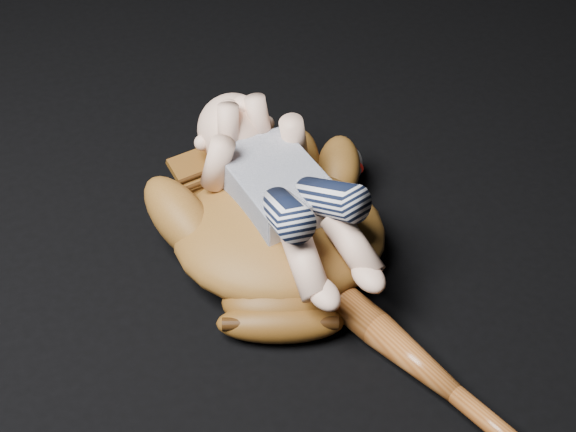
{
  "coord_description": "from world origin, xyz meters",
  "views": [
    {
      "loc": [
        -0.2,
        -0.84,
        0.86
      ],
      "look_at": [
        0.1,
        0.02,
        0.07
      ],
      "focal_mm": 55.0,
      "sensor_mm": 36.0,
      "label": 1
    }
  ],
  "objects": [
    {
      "name": "baseball_glove",
      "position": [
        0.09,
        0.01,
        0.06
      ],
      "size": [
        0.47,
        0.51,
        0.13
      ],
      "primitive_type": null,
      "rotation": [
        0.0,
        0.0,
        -0.32
      ],
      "color": "brown",
      "rests_on": "ground"
    },
    {
      "name": "baseball",
      "position": [
        0.23,
        0.15,
        0.03
      ],
      "size": [
        0.08,
        0.08,
        0.07
      ],
      "primitive_type": "sphere",
      "rotation": [
        0.0,
        0.0,
        -0.29
      ],
      "color": "silver",
      "rests_on": "ground"
    },
    {
      "name": "newborn_baby",
      "position": [
        0.1,
        0.01,
        0.13
      ],
      "size": [
        0.24,
        0.42,
        0.16
      ],
      "primitive_type": null,
      "rotation": [
        0.0,
        0.0,
        0.15
      ],
      "color": "beige",
      "rests_on": "baseball_glove"
    },
    {
      "name": "baseball_bat",
      "position": [
        0.16,
        -0.2,
        0.02
      ],
      "size": [
        0.21,
        0.48,
        0.05
      ],
      "primitive_type": null,
      "rotation": [
        0.0,
        0.0,
        0.35
      ],
      "color": "brown",
      "rests_on": "ground"
    }
  ]
}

